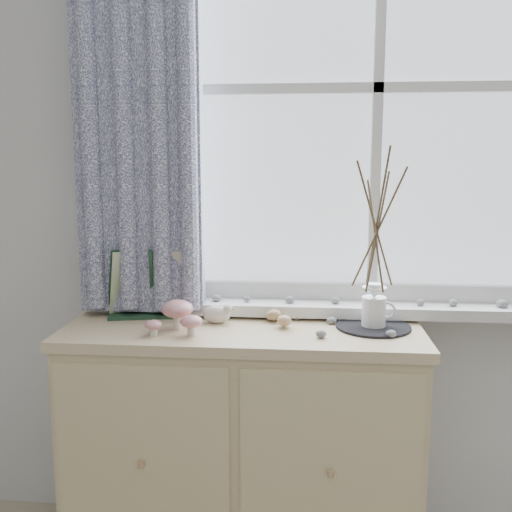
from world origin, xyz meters
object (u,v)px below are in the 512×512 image
Objects in this scene: twig_pitcher at (377,224)px; sideboard at (243,445)px; toadstool_cluster at (178,314)px; botanical_book at (151,283)px.

sideboard is at bearing -152.12° from twig_pitcher.
twig_pitcher is at bearing 8.40° from toadstool_cluster.
twig_pitcher reaches higher than botanical_book.
botanical_book is 0.21m from toadstool_cluster.
sideboard is 6.53× the size of toadstool_cluster.
botanical_book is at bearing 131.21° from toadstool_cluster.
twig_pitcher is (0.64, 0.09, 0.29)m from toadstool_cluster.
twig_pitcher is at bearing 3.89° from sideboard.
twig_pitcher reaches higher than toadstool_cluster.
botanical_book is 0.61× the size of twig_pitcher.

